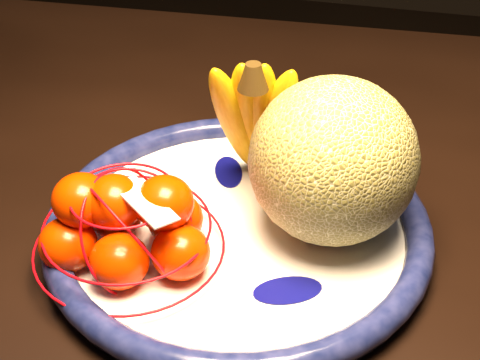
% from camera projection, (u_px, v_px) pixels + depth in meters
% --- Properties ---
extents(dining_table, '(1.54, 0.97, 0.75)m').
position_uv_depth(dining_table, '(59.00, 216.00, 0.92)').
color(dining_table, black).
rests_on(dining_table, ground).
extents(fruit_bowl, '(0.40, 0.40, 0.03)m').
position_uv_depth(fruit_bowl, '(238.00, 228.00, 0.75)').
color(fruit_bowl, white).
rests_on(fruit_bowl, dining_table).
extents(cantaloupe, '(0.17, 0.17, 0.17)m').
position_uv_depth(cantaloupe, '(333.00, 161.00, 0.71)').
color(cantaloupe, olive).
rests_on(cantaloupe, fruit_bowl).
extents(banana_bunch, '(0.12, 0.11, 0.18)m').
position_uv_depth(banana_bunch, '(254.00, 113.00, 0.76)').
color(banana_bunch, yellow).
rests_on(banana_bunch, fruit_bowl).
extents(mandarin_bag, '(0.19, 0.19, 0.12)m').
position_uv_depth(mandarin_bag, '(127.00, 225.00, 0.70)').
color(mandarin_bag, '#FF2F00').
rests_on(mandarin_bag, fruit_bowl).
extents(price_tag, '(0.07, 0.07, 0.01)m').
position_uv_depth(price_tag, '(144.00, 201.00, 0.66)').
color(price_tag, white).
rests_on(price_tag, mandarin_bag).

